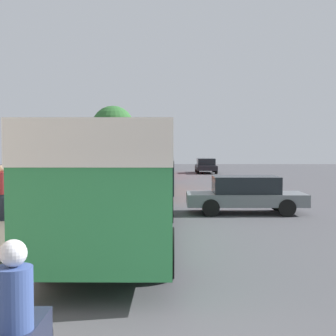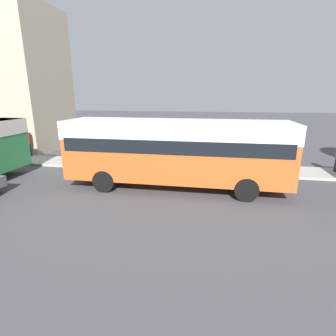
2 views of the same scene
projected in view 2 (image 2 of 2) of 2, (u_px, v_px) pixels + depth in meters
name	position (u px, v px, depth m)	size (l,w,h in m)	color
building_midblock	(12.00, 81.00, 20.41)	(5.72, 7.05, 10.58)	#BCAD93
bus_following	(176.00, 145.00, 11.90)	(2.53, 10.05, 3.14)	#EA5B23
pedestrian_near_curb	(28.00, 143.00, 17.98)	(0.39, 0.39, 1.81)	#232838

